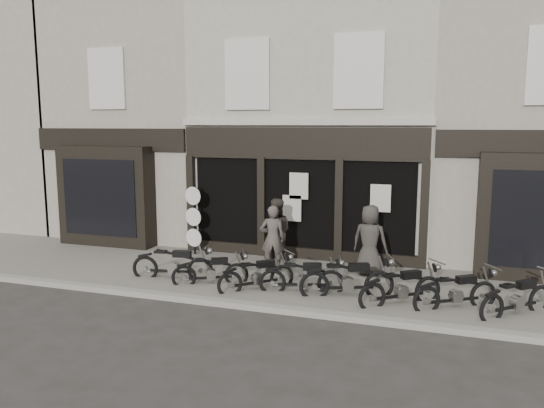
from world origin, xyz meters
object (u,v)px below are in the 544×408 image
(motorcycle_6, at_px, (456,295))
(motorcycle_1, at_px, (211,274))
(motorcycle_4, at_px, (348,283))
(man_centre, at_px, (276,232))
(advert_sign_post, at_px, (194,223))
(motorcycle_5, at_px, (402,291))
(motorcycle_2, at_px, (257,278))
(man_left, at_px, (273,238))
(motorcycle_0, at_px, (174,267))
(motorcycle_7, at_px, (517,301))
(man_right, at_px, (370,240))
(motorcycle_3, at_px, (303,280))

(motorcycle_6, bearing_deg, motorcycle_1, 147.75)
(motorcycle_4, xyz_separation_m, man_centre, (-2.35, 1.89, 0.64))
(advert_sign_post, bearing_deg, motorcycle_5, -13.44)
(motorcycle_2, height_order, motorcycle_5, motorcycle_5)
(motorcycle_2, distance_m, man_left, 1.77)
(motorcycle_1, distance_m, motorcycle_4, 3.36)
(motorcycle_5, height_order, man_left, man_left)
(motorcycle_0, xyz_separation_m, motorcycle_6, (6.79, -0.04, -0.02))
(man_left, xyz_separation_m, man_centre, (-0.06, 0.42, 0.07))
(motorcycle_1, bearing_deg, motorcycle_5, -27.77)
(motorcycle_4, height_order, motorcycle_7, motorcycle_4)
(motorcycle_1, xyz_separation_m, man_right, (3.58, 1.92, 0.68))
(motorcycle_4, relative_size, man_centre, 1.10)
(motorcycle_4, distance_m, man_left, 2.79)
(motorcycle_4, bearing_deg, man_right, 61.54)
(motorcycle_4, bearing_deg, man_left, 126.08)
(motorcycle_2, xyz_separation_m, motorcycle_5, (3.34, 0.02, 0.02))
(man_right, bearing_deg, motorcycle_7, 158.15)
(advert_sign_post, bearing_deg, motorcycle_0, -67.10)
(motorcycle_5, bearing_deg, motorcycle_4, 134.07)
(man_right, bearing_deg, motorcycle_5, 124.26)
(motorcycle_3, relative_size, motorcycle_7, 1.20)
(motorcycle_5, bearing_deg, advert_sign_post, 119.58)
(motorcycle_2, distance_m, motorcycle_6, 4.47)
(motorcycle_1, distance_m, man_right, 4.12)
(motorcycle_7, height_order, man_right, man_right)
(motorcycle_0, height_order, motorcycle_5, motorcycle_0)
(motorcycle_2, bearing_deg, motorcycle_5, -42.94)
(motorcycle_0, distance_m, motorcycle_5, 5.66)
(motorcycle_7, xyz_separation_m, man_left, (-5.82, 1.55, 0.61))
(motorcycle_2, height_order, man_left, man_left)
(motorcycle_5, xyz_separation_m, motorcycle_7, (2.32, 0.08, -0.01))
(advert_sign_post, bearing_deg, man_right, 2.25)
(motorcycle_4, bearing_deg, motorcycle_5, -28.78)
(motorcycle_5, relative_size, motorcycle_6, 0.99)
(motorcycle_5, height_order, advert_sign_post, advert_sign_post)
(motorcycle_7, distance_m, man_left, 6.05)
(man_left, bearing_deg, advert_sign_post, -32.07)
(motorcycle_1, bearing_deg, man_left, 29.06)
(motorcycle_6, bearing_deg, motorcycle_2, 148.66)
(motorcycle_3, bearing_deg, motorcycle_2, 172.13)
(advert_sign_post, bearing_deg, man_left, -9.51)
(motorcycle_2, relative_size, man_centre, 0.84)
(motorcycle_3, xyz_separation_m, man_centre, (-1.29, 1.92, 0.68))
(advert_sign_post, bearing_deg, motorcycle_2, -32.50)
(motorcycle_2, relative_size, motorcycle_5, 0.90)
(motorcycle_1, xyz_separation_m, motorcycle_7, (6.88, 0.05, 0.03))
(motorcycle_7, height_order, man_left, man_left)
(motorcycle_3, distance_m, motorcycle_6, 3.40)
(motorcycle_5, distance_m, man_left, 3.90)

